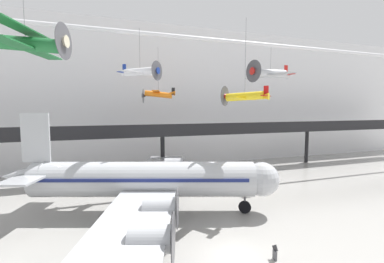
% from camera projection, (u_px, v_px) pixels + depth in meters
% --- Properties ---
extents(ground_plane, '(260.00, 260.00, 0.00)m').
position_uv_depth(ground_plane, '(235.00, 257.00, 19.33)').
color(ground_plane, '#9E9B96').
extents(hangar_back_wall, '(140.00, 3.00, 26.87)m').
position_uv_depth(hangar_back_wall, '(154.00, 97.00, 49.47)').
color(hangar_back_wall, white).
rests_on(hangar_back_wall, ground).
extents(mezzanine_walkway, '(110.00, 3.20, 8.68)m').
position_uv_depth(mezzanine_walkway, '(164.00, 133.00, 42.00)').
color(mezzanine_walkway, black).
rests_on(mezzanine_walkway, ground).
extents(ceiling_truss_beam, '(120.00, 0.60, 0.60)m').
position_uv_depth(ceiling_truss_beam, '(172.00, 36.00, 35.29)').
color(ceiling_truss_beam, silver).
extents(airliner_silver_main, '(28.44, 33.13, 10.69)m').
position_uv_depth(airliner_silver_main, '(143.00, 180.00, 27.05)').
color(airliner_silver_main, '#B7BABF').
rests_on(airliner_silver_main, ground).
extents(suspended_plane_silver_racer, '(7.94, 9.65, 5.64)m').
position_uv_depth(suspended_plane_silver_racer, '(270.00, 74.00, 40.93)').
color(suspended_plane_silver_racer, silver).
extents(suspended_plane_green_biplane, '(6.86, 8.14, 5.77)m').
position_uv_depth(suspended_plane_green_biplane, '(26.00, 43.00, 20.34)').
color(suspended_plane_green_biplane, '#1E6B33').
extents(suspended_plane_yellow_lowwing, '(5.47, 5.26, 9.24)m').
position_uv_depth(suspended_plane_yellow_lowwing, '(245.00, 96.00, 27.64)').
color(suspended_plane_yellow_lowwing, yellow).
extents(suspended_plane_white_twin, '(5.50, 5.56, 6.36)m').
position_uv_depth(suspended_plane_white_twin, '(140.00, 72.00, 31.26)').
color(suspended_plane_white_twin, silver).
extents(suspended_plane_orange_highwing, '(5.42, 6.47, 8.72)m').
position_uv_depth(suspended_plane_orange_highwing, '(158.00, 94.00, 40.47)').
color(suspended_plane_orange_highwing, orange).
extents(info_sign_pedestal, '(0.20, 0.78, 1.24)m').
position_uv_depth(info_sign_pedestal, '(275.00, 254.00, 18.89)').
color(info_sign_pedestal, '#4C4C51').
rests_on(info_sign_pedestal, ground).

